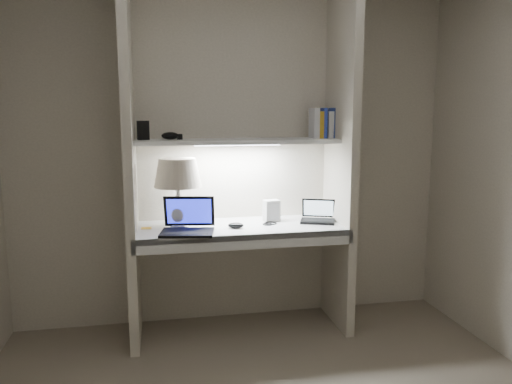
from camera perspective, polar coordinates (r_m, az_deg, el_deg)
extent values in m
cube|color=beige|center=(3.68, -2.59, 4.41)|extent=(3.20, 0.01, 2.50)
cube|color=beige|center=(3.37, -14.25, 3.71)|extent=(0.06, 0.55, 2.50)
cube|color=beige|center=(3.60, 9.67, 4.19)|extent=(0.06, 0.55, 2.50)
cube|color=white|center=(3.49, -1.85, -4.15)|extent=(1.40, 0.55, 0.04)
cube|color=silver|center=(3.25, -1.09, -5.70)|extent=(1.46, 0.03, 0.10)
cube|color=silver|center=(3.50, -2.15, 5.81)|extent=(1.40, 0.36, 0.03)
cube|color=white|center=(3.50, -2.15, 5.45)|extent=(0.60, 0.04, 0.02)
cylinder|color=white|center=(3.48, -8.80, -3.78)|extent=(0.12, 0.12, 0.02)
ellipsoid|color=white|center=(3.46, -8.84, -2.05)|extent=(0.16, 0.16, 0.20)
cylinder|color=white|center=(3.44, -8.89, -0.11)|extent=(0.03, 0.03, 0.09)
sphere|color=#FFD899|center=(3.43, -8.93, 1.31)|extent=(0.05, 0.05, 0.05)
cube|color=black|center=(3.27, -7.87, -4.62)|extent=(0.37, 0.29, 0.02)
cube|color=black|center=(3.27, -7.88, -4.46)|extent=(0.31, 0.21, 0.00)
cube|color=black|center=(3.39, -7.64, -2.18)|extent=(0.34, 0.12, 0.21)
cube|color=#161FC0|center=(3.38, -7.65, -2.20)|extent=(0.30, 0.10, 0.17)
cube|color=black|center=(3.60, 7.06, -3.34)|extent=(0.28, 0.24, 0.02)
cube|color=black|center=(3.60, 7.06, -3.19)|extent=(0.23, 0.18, 0.00)
cube|color=black|center=(3.69, 7.16, -1.82)|extent=(0.24, 0.13, 0.14)
cube|color=silver|center=(3.68, 7.16, -1.84)|extent=(0.21, 0.11, 0.11)
cube|color=silver|center=(3.60, 1.78, -2.15)|extent=(0.12, 0.10, 0.16)
ellipsoid|color=black|center=(3.40, -2.33, -3.83)|extent=(0.12, 0.09, 0.04)
torus|color=black|center=(3.53, 1.66, -3.58)|extent=(0.11, 0.11, 0.01)
cube|color=gold|center=(3.48, -12.43, -4.04)|extent=(0.07, 0.07, 0.00)
cube|color=silver|center=(3.71, 9.18, 7.60)|extent=(0.03, 0.14, 0.19)
cube|color=navy|center=(3.70, 8.78, 7.80)|extent=(0.04, 0.14, 0.22)
cube|color=silver|center=(3.69, 8.25, 7.62)|extent=(0.04, 0.14, 0.19)
cube|color=#263AA7|center=(3.67, 7.61, 7.81)|extent=(0.02, 0.14, 0.22)
cube|color=#BA891A|center=(3.66, 7.19, 7.63)|extent=(0.03, 0.14, 0.19)
cube|color=silver|center=(3.65, 6.66, 7.83)|extent=(0.04, 0.14, 0.22)
cube|color=black|center=(3.48, -12.77, 6.89)|extent=(0.08, 0.07, 0.13)
ellipsoid|color=black|center=(3.47, -9.79, 6.35)|extent=(0.13, 0.10, 0.05)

